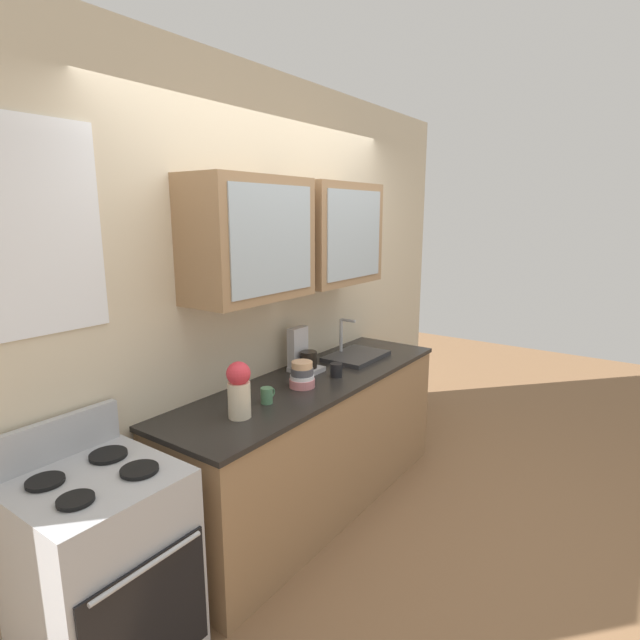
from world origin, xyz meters
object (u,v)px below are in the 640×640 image
(sink_faucet, at_px, (356,355))
(cup_near_sink, at_px, (336,370))
(stove_range, at_px, (104,573))
(coffee_maker, at_px, (303,355))
(bowl_stack, at_px, (302,375))
(vase, at_px, (239,389))
(cup_near_bowls, at_px, (267,395))

(sink_faucet, relative_size, cup_near_sink, 4.12)
(stove_range, relative_size, coffee_maker, 3.69)
(sink_faucet, height_order, bowl_stack, sink_faucet)
(vase, bearing_deg, cup_near_sink, -2.93)
(vase, bearing_deg, coffee_maker, 14.47)
(vase, xyz_separation_m, cup_near_sink, (0.83, -0.04, -0.11))
(bowl_stack, relative_size, cup_near_bowls, 1.56)
(bowl_stack, distance_m, vase, 0.56)
(coffee_maker, bearing_deg, stove_range, -174.18)
(cup_near_bowls, height_order, coffee_maker, coffee_maker)
(stove_range, xyz_separation_m, bowl_stack, (1.32, -0.03, 0.51))
(sink_faucet, distance_m, cup_near_bowls, 1.03)
(coffee_maker, bearing_deg, cup_near_bowls, -161.51)
(cup_near_sink, bearing_deg, bowl_stack, 167.84)
(vase, distance_m, coffee_maker, 0.83)
(bowl_stack, height_order, cup_near_bowls, bowl_stack)
(stove_range, xyz_separation_m, cup_near_bowls, (1.00, -0.03, 0.48))
(coffee_maker, bearing_deg, bowl_stack, -143.27)
(sink_faucet, xyz_separation_m, vase, (-1.26, -0.07, 0.13))
(vase, height_order, cup_near_sink, vase)
(sink_faucet, xyz_separation_m, cup_near_sink, (-0.43, -0.12, 0.02))
(stove_range, height_order, vase, vase)
(sink_faucet, bearing_deg, cup_near_bowls, -176.68)
(bowl_stack, xyz_separation_m, coffee_maker, (0.25, 0.19, 0.04))
(sink_faucet, height_order, coffee_maker, coffee_maker)
(cup_near_bowls, bearing_deg, bowl_stack, 0.55)
(sink_faucet, xyz_separation_m, bowl_stack, (-0.71, -0.06, 0.05))
(stove_range, relative_size, cup_near_sink, 9.54)
(bowl_stack, relative_size, cup_near_sink, 1.41)
(stove_range, xyz_separation_m, cup_near_sink, (1.61, -0.09, 0.48))
(stove_range, distance_m, sink_faucet, 2.09)
(bowl_stack, bearing_deg, sink_faucet, 4.57)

